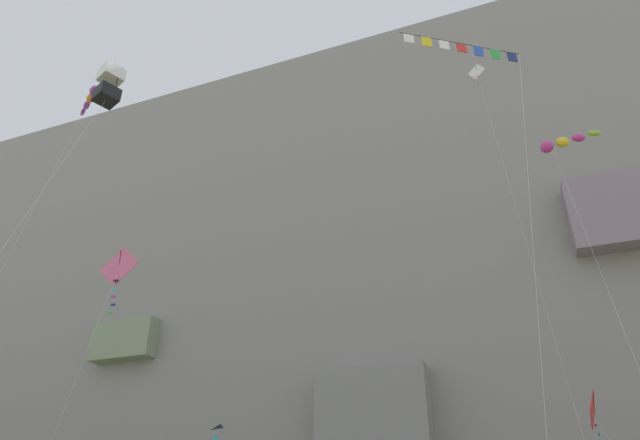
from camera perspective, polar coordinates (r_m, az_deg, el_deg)
The scene contains 9 objects.
cliff_face at distance 75.24m, azimuth 8.47°, elevation -6.56°, with size 180.00×34.59×58.59m.
kite_diamond_high_center at distance 37.89m, azimuth -19.88°, elevation -4.85°, with size 3.37×2.04×17.20m.
kite_windsock_near_cliff at distance 51.48m, azimuth -22.33°, elevation 11.40°, with size 4.44×7.23×33.39m.
kite_banner_low_right at distance 28.28m, azimuth 14.51°, elevation 15.68°, with size 5.18×3.50×21.79m.
kite_delta_front_field at distance 51.78m, azimuth -11.18°, elevation -20.96°, with size 1.54×2.72×8.20m.
kite_diamond_upper_right at distance 42.29m, azimuth 26.08°, elevation -17.10°, with size 2.51×5.26×9.40m.
kite_diamond_high_right at distance 45.62m, azimuth 16.58°, elevation 11.09°, with size 3.24×2.29×34.15m.
kite_windsock_upper_mid at distance 33.68m, azimuth 23.36°, elevation 7.18°, with size 3.33×4.22×20.44m.
kite_box_high_left at distance 32.07m, azimuth -20.71°, elevation 12.69°, with size 2.51×6.33×22.77m.
Camera 1 is at (14.45, -4.68, 1.51)m, focal length 31.43 mm.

